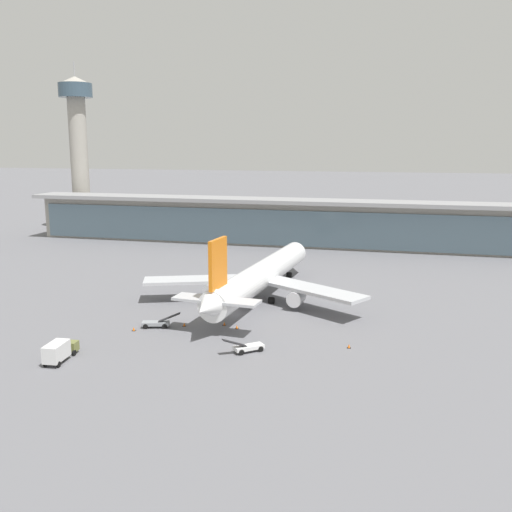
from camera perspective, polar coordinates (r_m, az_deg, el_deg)
name	(u,v)px	position (r m, az deg, el deg)	size (l,w,h in m)	color
ground_plane	(230,314)	(110.37, -2.58, -5.78)	(1200.00, 1200.00, 0.00)	slate
airliner_on_stand	(260,276)	(118.23, 0.39, -2.03)	(47.37, 61.82, 16.45)	white
service_truck_near_nose_white	(247,347)	(90.35, -0.86, -9.11)	(6.03, 5.48, 2.70)	silver
service_truck_under_wing_olive	(59,350)	(91.32, -19.12, -8.94)	(2.94, 7.47, 3.10)	olive
service_truck_mid_apron_grey	(157,323)	(103.44, -9.90, -6.64)	(6.91, 3.15, 2.70)	gray
terminal_building	(300,222)	(181.64, 4.46, 3.41)	(183.60, 12.80, 15.20)	#9E998E
control_tower	(78,141)	(222.48, -17.38, 10.98)	(12.00, 12.00, 61.22)	#9E998E
safety_cone_alpha	(134,329)	(102.58, -12.16, -7.16)	(0.62, 0.62, 0.70)	orange
safety_cone_bravo	(237,327)	(101.48, -1.93, -7.11)	(0.62, 0.62, 0.70)	orange
safety_cone_charlie	(349,346)	(93.35, 9.30, -8.91)	(0.62, 0.62, 0.70)	orange
safety_cone_delta	(184,324)	(103.54, -7.20, -6.82)	(0.62, 0.62, 0.70)	orange
safety_cone_echo	(224,324)	(103.33, -3.19, -6.79)	(0.62, 0.62, 0.70)	orange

